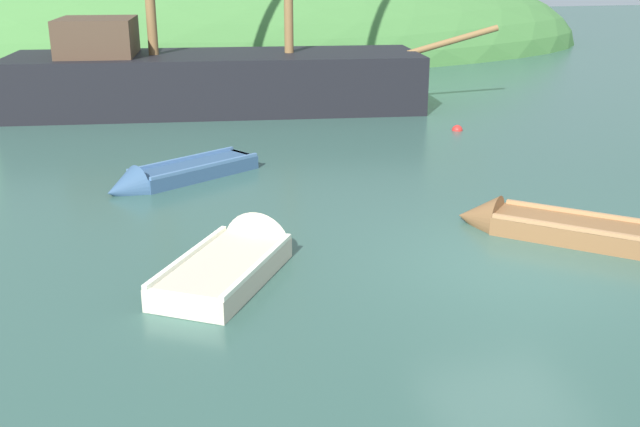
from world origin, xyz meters
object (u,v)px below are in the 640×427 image
at_px(sailing_ship, 212,88).
at_px(rowboat_center, 549,229).
at_px(rowboat_outer_left, 174,178).
at_px(buoy_red, 457,130).
at_px(rowboat_outer_right, 239,261).

bearing_deg(sailing_ship, rowboat_center, -64.01).
bearing_deg(rowboat_outer_left, sailing_ship, -133.47).
xyz_separation_m(rowboat_center, rowboat_outer_left, (-6.02, 4.87, -0.01)).
xyz_separation_m(rowboat_center, buoy_red, (1.91, 8.05, -0.11)).
bearing_deg(rowboat_center, rowboat_outer_right, 44.08).
bearing_deg(rowboat_outer_left, buoy_red, 170.77).
relative_size(sailing_ship, rowboat_outer_left, 4.38).
xyz_separation_m(sailing_ship, rowboat_center, (4.30, -12.70, -0.56)).
bearing_deg(rowboat_center, rowboat_outer_left, 3.77).
bearing_deg(rowboat_outer_left, rowboat_center, 109.94).
distance_m(rowboat_outer_right, buoy_red, 10.93).
distance_m(rowboat_center, rowboat_outer_left, 7.74).
bearing_deg(buoy_red, rowboat_center, -103.34).
bearing_deg(buoy_red, rowboat_outer_right, -131.58).
xyz_separation_m(sailing_ship, buoy_red, (6.21, -4.65, -0.67)).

